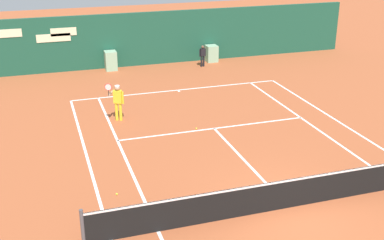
{
  "coord_description": "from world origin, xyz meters",
  "views": [
    {
      "loc": [
        -6.64,
        -11.2,
        7.84
      ],
      "look_at": [
        -1.2,
        5.66,
        0.8
      ],
      "focal_mm": 46.39,
      "sensor_mm": 36.0,
      "label": 1
    }
  ],
  "objects_px": {
    "player_on_baseline": "(118,99)",
    "tennis_ball_by_sideline": "(117,194)",
    "ball_kid_centre_post": "(203,54)",
    "tennis_ball_mid_court": "(196,128)"
  },
  "relations": [
    {
      "from": "player_on_baseline",
      "to": "tennis_ball_by_sideline",
      "type": "relative_size",
      "value": 26.46
    },
    {
      "from": "player_on_baseline",
      "to": "ball_kid_centre_post",
      "type": "relative_size",
      "value": 1.43
    },
    {
      "from": "player_on_baseline",
      "to": "ball_kid_centre_post",
      "type": "distance_m",
      "value": 9.38
    },
    {
      "from": "player_on_baseline",
      "to": "ball_kid_centre_post",
      "type": "xyz_separation_m",
      "value": [
        6.22,
        7.02,
        -0.22
      ]
    },
    {
      "from": "ball_kid_centre_post",
      "to": "tennis_ball_by_sideline",
      "type": "bearing_deg",
      "value": 52.59
    },
    {
      "from": "player_on_baseline",
      "to": "tennis_ball_mid_court",
      "type": "distance_m",
      "value": 3.57
    },
    {
      "from": "player_on_baseline",
      "to": "tennis_ball_by_sideline",
      "type": "height_order",
      "value": "player_on_baseline"
    },
    {
      "from": "ball_kid_centre_post",
      "to": "player_on_baseline",
      "type": "bearing_deg",
      "value": 40.21
    },
    {
      "from": "ball_kid_centre_post",
      "to": "tennis_ball_mid_court",
      "type": "bearing_deg",
      "value": 61.18
    },
    {
      "from": "tennis_ball_by_sideline",
      "to": "tennis_ball_mid_court",
      "type": "bearing_deg",
      "value": 46.72
    }
  ]
}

